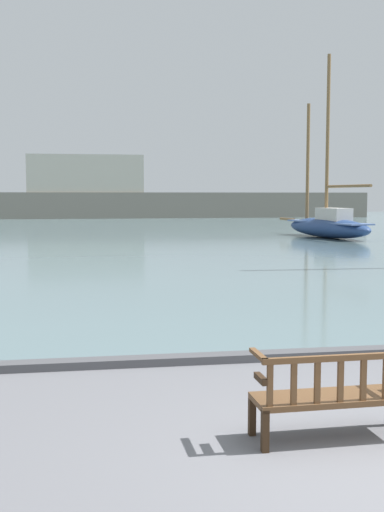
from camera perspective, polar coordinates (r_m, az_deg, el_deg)
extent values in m
cube|color=slate|center=(49.43, -6.39, 2.56)|extent=(100.00, 80.00, 0.08)
cube|color=#4C4C50|center=(9.83, 6.69, -8.81)|extent=(40.00, 0.30, 0.12)
cube|color=#322113|center=(6.83, 5.36, -13.91)|extent=(0.07, 0.07, 0.42)
cube|color=#322113|center=(6.43, 6.51, -15.19)|extent=(0.07, 0.07, 0.42)
cube|color=brown|center=(6.81, 12.25, -12.21)|extent=(1.61, 0.55, 0.06)
cube|color=brown|center=(6.49, 13.10, -8.81)|extent=(1.60, 0.08, 0.06)
cube|color=brown|center=(6.30, 6.94, -11.35)|extent=(0.06, 0.04, 0.41)
cube|color=brown|center=(6.38, 9.03, -11.17)|extent=(0.06, 0.04, 0.41)
cube|color=brown|center=(6.46, 11.07, -10.99)|extent=(0.06, 0.04, 0.41)
cube|color=brown|center=(6.55, 13.06, -10.80)|extent=(0.06, 0.04, 0.41)
cube|color=brown|center=(6.65, 14.98, -10.60)|extent=(0.06, 0.04, 0.41)
cube|color=#322113|center=(6.40, 6.15, -10.80)|extent=(0.07, 0.30, 0.06)
cube|color=brown|center=(6.43, 5.93, -8.74)|extent=(0.07, 0.47, 0.04)
ellipsoid|color=navy|center=(37.16, 11.97, 2.47)|extent=(3.39, 7.88, 1.12)
cube|color=#516B9E|center=(37.15, 11.98, 2.95)|extent=(2.73, 6.89, 0.08)
cube|color=beige|center=(36.65, 12.48, 3.58)|extent=(1.48, 2.36, 0.78)
cylinder|color=brown|center=(37.41, 11.97, 10.16)|extent=(0.19, 0.19, 9.30)
cylinder|color=brown|center=(35.57, 13.67, 6.06)|extent=(0.95, 4.06, 0.16)
cylinder|color=brown|center=(39.12, 10.26, 8.19)|extent=(0.19, 0.19, 6.87)
cylinder|color=brown|center=(41.16, 8.47, 3.27)|extent=(0.48, 1.71, 0.16)
cube|color=slate|center=(67.99, -7.26, 4.46)|extent=(56.19, 2.40, 2.78)
cube|color=#B7B2A3|center=(67.97, -9.43, 7.24)|extent=(11.91, 2.00, 3.89)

